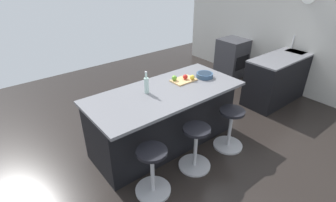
{
  "coord_description": "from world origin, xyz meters",
  "views": [
    {
      "loc": [
        2.36,
        2.55,
        2.51
      ],
      "look_at": [
        0.39,
        0.09,
        0.77
      ],
      "focal_mm": 27.53,
      "sensor_mm": 36.0,
      "label": 1
    }
  ],
  "objects_px": {
    "apple_green": "(174,78)",
    "stool_by_window": "(230,130)",
    "stool_near_camera": "(152,173)",
    "kitchen_island": "(164,117)",
    "oven_range": "(232,58)",
    "apple_red": "(185,77)",
    "cutting_board": "(184,80)",
    "water_bottle": "(146,85)",
    "apple_yellow": "(192,77)",
    "fruit_bowl": "(205,75)",
    "stool_middle": "(195,149)"
  },
  "relations": [
    {
      "from": "oven_range",
      "to": "apple_yellow",
      "type": "height_order",
      "value": "apple_yellow"
    },
    {
      "from": "stool_by_window",
      "to": "apple_red",
      "type": "bearing_deg",
      "value": -71.24
    },
    {
      "from": "kitchen_island",
      "to": "fruit_bowl",
      "type": "height_order",
      "value": "fruit_bowl"
    },
    {
      "from": "stool_near_camera",
      "to": "fruit_bowl",
      "type": "bearing_deg",
      "value": -156.4
    },
    {
      "from": "stool_by_window",
      "to": "oven_range",
      "type": "bearing_deg",
      "value": -141.11
    },
    {
      "from": "cutting_board",
      "to": "water_bottle",
      "type": "distance_m",
      "value": 0.67
    },
    {
      "from": "kitchen_island",
      "to": "stool_by_window",
      "type": "relative_size",
      "value": 3.49
    },
    {
      "from": "apple_green",
      "to": "stool_by_window",
      "type": "bearing_deg",
      "value": 116.86
    },
    {
      "from": "apple_yellow",
      "to": "stool_by_window",
      "type": "bearing_deg",
      "value": 104.97
    },
    {
      "from": "stool_near_camera",
      "to": "oven_range",
      "type": "bearing_deg",
      "value": -153.65
    },
    {
      "from": "apple_yellow",
      "to": "cutting_board",
      "type": "bearing_deg",
      "value": -37.0
    },
    {
      "from": "stool_middle",
      "to": "cutting_board",
      "type": "distance_m",
      "value": 1.06
    },
    {
      "from": "oven_range",
      "to": "kitchen_island",
      "type": "distance_m",
      "value": 3.14
    },
    {
      "from": "apple_red",
      "to": "cutting_board",
      "type": "bearing_deg",
      "value": -7.78
    },
    {
      "from": "oven_range",
      "to": "apple_red",
      "type": "xyz_separation_m",
      "value": [
        2.48,
        1.06,
        0.53
      ]
    },
    {
      "from": "oven_range",
      "to": "cutting_board",
      "type": "xyz_separation_m",
      "value": [
        2.51,
        1.06,
        0.48
      ]
    },
    {
      "from": "cutting_board",
      "to": "apple_red",
      "type": "distance_m",
      "value": 0.06
    },
    {
      "from": "stool_near_camera",
      "to": "apple_yellow",
      "type": "relative_size",
      "value": 8.66
    },
    {
      "from": "apple_green",
      "to": "apple_yellow",
      "type": "xyz_separation_m",
      "value": [
        -0.23,
        0.14,
        -0.0
      ]
    },
    {
      "from": "oven_range",
      "to": "stool_middle",
      "type": "height_order",
      "value": "oven_range"
    },
    {
      "from": "kitchen_island",
      "to": "stool_by_window",
      "type": "distance_m",
      "value": 0.99
    },
    {
      "from": "apple_red",
      "to": "water_bottle",
      "type": "distance_m",
      "value": 0.69
    },
    {
      "from": "kitchen_island",
      "to": "apple_yellow",
      "type": "bearing_deg",
      "value": 177.78
    },
    {
      "from": "cutting_board",
      "to": "fruit_bowl",
      "type": "relative_size",
      "value": 1.4
    },
    {
      "from": "cutting_board",
      "to": "apple_green",
      "type": "relative_size",
      "value": 4.64
    },
    {
      "from": "stool_by_window",
      "to": "apple_green",
      "type": "distance_m",
      "value": 1.12
    },
    {
      "from": "stool_near_camera",
      "to": "apple_red",
      "type": "bearing_deg",
      "value": -147.37
    },
    {
      "from": "stool_by_window",
      "to": "fruit_bowl",
      "type": "bearing_deg",
      "value": -95.44
    },
    {
      "from": "kitchen_island",
      "to": "apple_green",
      "type": "distance_m",
      "value": 0.6
    },
    {
      "from": "apple_red",
      "to": "stool_near_camera",
      "type": "bearing_deg",
      "value": 32.63
    },
    {
      "from": "kitchen_island",
      "to": "stool_by_window",
      "type": "bearing_deg",
      "value": 135.7
    },
    {
      "from": "kitchen_island",
      "to": "apple_red",
      "type": "distance_m",
      "value": 0.68
    },
    {
      "from": "stool_middle",
      "to": "stool_near_camera",
      "type": "relative_size",
      "value": 1.0
    },
    {
      "from": "apple_green",
      "to": "stool_near_camera",
      "type": "bearing_deg",
      "value": 39.0
    },
    {
      "from": "fruit_bowl",
      "to": "apple_yellow",
      "type": "bearing_deg",
      "value": -5.97
    },
    {
      "from": "oven_range",
      "to": "apple_red",
      "type": "height_order",
      "value": "apple_red"
    },
    {
      "from": "water_bottle",
      "to": "stool_near_camera",
      "type": "bearing_deg",
      "value": 58.37
    },
    {
      "from": "stool_by_window",
      "to": "water_bottle",
      "type": "height_order",
      "value": "water_bottle"
    },
    {
      "from": "cutting_board",
      "to": "stool_near_camera",
      "type": "bearing_deg",
      "value": 33.47
    },
    {
      "from": "stool_by_window",
      "to": "stool_middle",
      "type": "relative_size",
      "value": 1.0
    },
    {
      "from": "water_bottle",
      "to": "stool_middle",
      "type": "bearing_deg",
      "value": 107.47
    },
    {
      "from": "apple_red",
      "to": "water_bottle",
      "type": "xyz_separation_m",
      "value": [
        0.69,
        -0.02,
        0.07
      ]
    },
    {
      "from": "stool_middle",
      "to": "apple_green",
      "type": "distance_m",
      "value": 1.09
    },
    {
      "from": "stool_middle",
      "to": "apple_yellow",
      "type": "relative_size",
      "value": 8.66
    },
    {
      "from": "fruit_bowl",
      "to": "stool_by_window",
      "type": "bearing_deg",
      "value": 84.56
    },
    {
      "from": "stool_near_camera",
      "to": "kitchen_island",
      "type": "bearing_deg",
      "value": -135.7
    },
    {
      "from": "stool_near_camera",
      "to": "cutting_board",
      "type": "relative_size",
      "value": 1.77
    },
    {
      "from": "stool_by_window",
      "to": "fruit_bowl",
      "type": "xyz_separation_m",
      "value": [
        -0.06,
        -0.64,
        0.65
      ]
    },
    {
      "from": "oven_range",
      "to": "apple_yellow",
      "type": "bearing_deg",
      "value": 25.24
    },
    {
      "from": "stool_middle",
      "to": "apple_green",
      "type": "xyz_separation_m",
      "value": [
        -0.29,
        -0.81,
        0.67
      ]
    }
  ]
}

